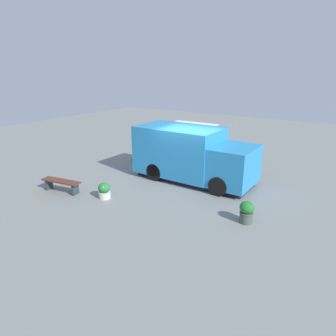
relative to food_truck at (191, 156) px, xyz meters
name	(u,v)px	position (x,y,z in m)	size (l,w,h in m)	color
ground_plane	(186,183)	(-0.04, 0.50, -1.09)	(40.00, 40.00, 0.00)	gray
food_truck	(191,156)	(0.00, 0.00, 0.00)	(5.20, 2.80, 2.28)	#2683C2
person_customer	(137,154)	(3.92, -1.02, -0.77)	(0.79, 0.51, 0.84)	#25252A
planter_flowering_near	(104,190)	(1.72, 3.58, -0.78)	(0.47, 0.47, 0.61)	beige
planter_flowering_far	(247,212)	(-3.40, 2.49, -0.71)	(0.46, 0.46, 0.72)	#435045
planter_flowering_side	(249,156)	(-1.31, -3.75, -0.71)	(0.43, 0.43, 0.70)	silver
plaza_bench	(61,183)	(3.58, 4.07, -0.72)	(1.72, 0.67, 0.48)	#572F22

